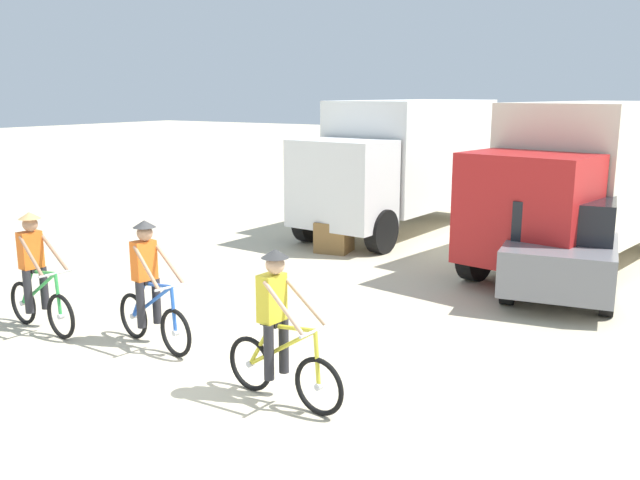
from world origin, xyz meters
name	(u,v)px	position (x,y,z in m)	size (l,w,h in m)	color
ground_plane	(192,376)	(0.00, 0.00, 0.00)	(120.00, 120.00, 0.00)	beige
box_truck_white_box	(403,158)	(-1.91, 10.14, 1.87)	(2.81, 6.89, 3.35)	white
box_truck_cream_rv	(588,175)	(2.92, 8.82, 1.87)	(3.39, 7.03, 3.35)	beige
sedan_parked	(564,243)	(3.05, 6.50, 0.88)	(2.41, 4.43, 1.76)	slate
cyclist_orange_shirt	(36,276)	(-3.12, 0.04, 0.85)	(1.73, 0.52, 1.82)	black
cyclist_cowboy_hat	(150,289)	(-1.20, 0.48, 0.85)	(1.71, 0.55, 1.82)	black
cyclist_near_camera	(279,332)	(1.36, 0.02, 0.85)	(1.73, 0.52, 1.82)	black
supply_crate	(334,236)	(-2.06, 6.90, 0.35)	(0.71, 0.74, 0.70)	olive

